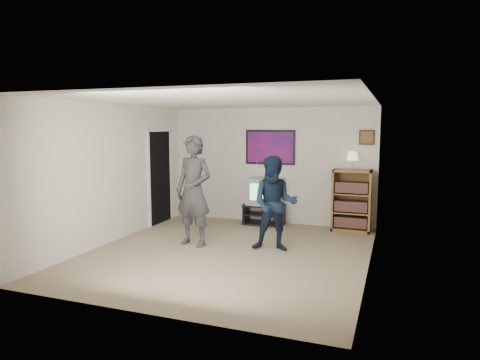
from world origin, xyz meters
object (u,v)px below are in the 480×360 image
Objects in this scene: crt_television at (265,191)px; bookshelf at (352,200)px; media_stand at (264,214)px; person_short at (275,204)px; person_tall at (194,191)px.

bookshelf reaches higher than crt_television.
crt_television is at bearing -178.40° from bookshelf.
media_stand is 2.04m from person_short.
person_short reaches higher than crt_television.
person_tall is 1.45m from person_short.
bookshelf is at bearing 47.90° from person_tall.
media_stand is at bearing -172.19° from crt_television.
crt_television reaches higher than media_stand.
person_short is (1.43, 0.16, -0.17)m from person_tall.
media_stand is at bearing 102.65° from person_short.
person_short is (0.71, -1.81, 0.08)m from crt_television.
person_tall is 1.21× the size of person_short.
media_stand is 0.50m from crt_television.
person_short reaches higher than bookshelf.
media_stand is at bearing 79.64° from person_tall.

